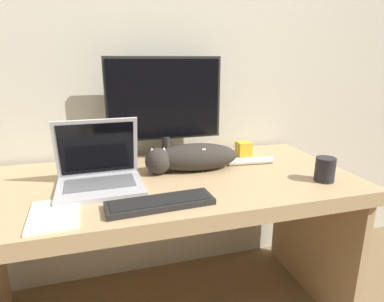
# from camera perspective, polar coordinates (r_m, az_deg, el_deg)

# --- Properties ---
(wall_back) EXTENTS (6.40, 0.06, 2.60)m
(wall_back) POSITION_cam_1_polar(r_m,az_deg,el_deg) (1.68, -8.50, 20.06)
(wall_back) COLOR beige
(wall_back) RESTS_ON ground_plane
(desk) EXTENTS (1.59, 0.73, 0.70)m
(desk) POSITION_cam_1_polar(r_m,az_deg,el_deg) (1.40, -4.82, -10.18)
(desk) COLOR tan
(desk) RESTS_ON ground_plane
(monitor) EXTENTS (0.55, 0.16, 0.49)m
(monitor) POSITION_cam_1_polar(r_m,az_deg,el_deg) (1.55, -4.86, 8.23)
(monitor) COLOR #282828
(monitor) RESTS_ON desk
(laptop) EXTENTS (0.32, 0.26, 0.26)m
(laptop) POSITION_cam_1_polar(r_m,az_deg,el_deg) (1.28, -16.14, -4.03)
(laptop) COLOR #B7B7BC
(laptop) RESTS_ON desk
(external_keyboard) EXTENTS (0.37, 0.13, 0.02)m
(external_keyboard) POSITION_cam_1_polar(r_m,az_deg,el_deg) (1.10, -5.68, -9.15)
(external_keyboard) COLOR black
(external_keyboard) RESTS_ON desk
(cat) EXTENTS (0.61, 0.18, 0.12)m
(cat) POSITION_cam_1_polar(r_m,az_deg,el_deg) (1.41, -0.11, -1.06)
(cat) COLOR #332D28
(cat) RESTS_ON desk
(coffee_mug) EXTENTS (0.08, 0.08, 0.10)m
(coffee_mug) POSITION_cam_1_polar(r_m,az_deg,el_deg) (1.40, 22.56, -3.04)
(coffee_mug) COLOR #232328
(coffee_mug) RESTS_ON desk
(paper_notepad) EXTENTS (0.16, 0.24, 0.01)m
(paper_notepad) POSITION_cam_1_polar(r_m,az_deg,el_deg) (1.12, -23.30, -10.35)
(paper_notepad) COLOR white
(paper_notepad) RESTS_ON desk
(small_toy) EXTENTS (0.07, 0.07, 0.07)m
(small_toy) POSITION_cam_1_polar(r_m,az_deg,el_deg) (1.67, 9.16, 0.44)
(small_toy) COLOR gold
(small_toy) RESTS_ON desk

